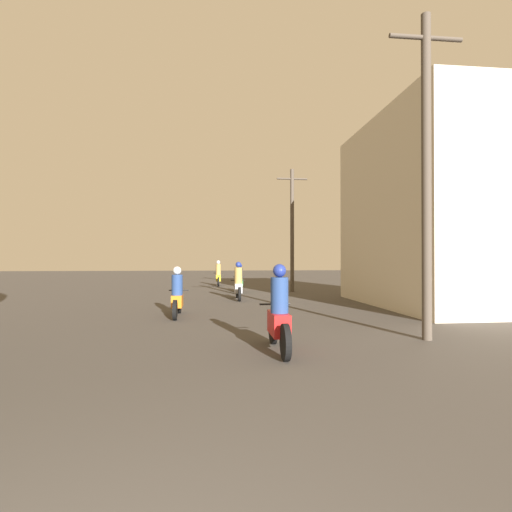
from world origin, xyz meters
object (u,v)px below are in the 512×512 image
Objects in this scene: motorcycle_yellow at (218,276)px; utility_pole_near at (426,169)px; motorcycle_green at (240,280)px; building_right_near at (432,212)px; motorcycle_orange at (177,296)px; motorcycle_silver at (238,284)px; motorcycle_red at (279,317)px; utility_pole_far at (292,227)px.

utility_pole_near reaches higher than motorcycle_yellow.
building_right_near reaches higher than motorcycle_green.
utility_pole_near is at bearing -44.99° from motorcycle_orange.
motorcycle_silver is (2.12, 4.78, 0.04)m from motorcycle_orange.
motorcycle_orange is 1.03× the size of motorcycle_yellow.
motorcycle_silver is at bearing 96.57° from motorcycle_red.
utility_pole_far reaches higher than motorcycle_red.
utility_pole_near reaches higher than utility_pole_far.
motorcycle_red is at bearing -102.51° from utility_pole_far.
motorcycle_red is at bearing -167.49° from utility_pole_near.
motorcycle_orange is 7.44m from utility_pole_near.
utility_pole_near reaches higher than motorcycle_red.
utility_pole_far is at bearing 50.10° from motorcycle_orange.
motorcycle_yellow reaches higher than motorcycle_green.
utility_pole_far is (3.07, 3.77, 2.72)m from motorcycle_silver.
motorcycle_red is 18.48m from motorcycle_yellow.
motorcycle_yellow reaches higher than motorcycle_orange.
motorcycle_green is at bearing 94.99° from motorcycle_red.
motorcycle_red is 0.97× the size of motorcycle_orange.
utility_pole_far reaches higher than motorcycle_green.
utility_pole_near reaches higher than motorcycle_orange.
motorcycle_orange is 5.22m from motorcycle_silver.
building_right_near is (7.60, -11.89, 2.77)m from motorcycle_yellow.
motorcycle_yellow is (-1.02, 5.05, 0.06)m from motorcycle_green.
motorcycle_green is (2.44, 8.66, 0.00)m from motorcycle_orange.
building_right_near is (9.02, 1.82, 2.82)m from motorcycle_orange.
utility_pole_far is at bearing -61.08° from motorcycle_yellow.
motorcycle_silver reaches higher than motorcycle_green.
building_right_near reaches higher than motorcycle_orange.
motorcycle_orange is 0.26× the size of building_right_near.
utility_pole_near is at bearing -88.59° from utility_pole_far.
utility_pole_far reaches higher than motorcycle_silver.
utility_pole_far is at bearing 91.41° from utility_pole_near.
motorcycle_green reaches higher than motorcycle_orange.
motorcycle_red is 13.90m from utility_pole_far.
motorcycle_green is (0.21, 13.42, -0.03)m from motorcycle_red.
building_right_near is 1.20× the size of utility_pole_far.
building_right_near reaches higher than motorcycle_red.
utility_pole_far is (2.95, 13.31, 2.73)m from motorcycle_red.
building_right_near is at bearing 2.74° from motorcycle_orange.
motorcycle_green is at bearing 177.66° from utility_pole_far.
building_right_near is 7.74m from utility_pole_far.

